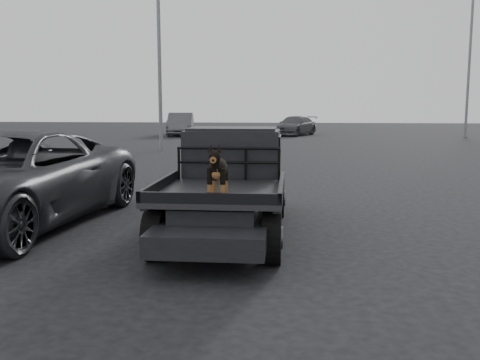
# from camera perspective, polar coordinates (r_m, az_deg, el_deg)

# --- Properties ---
(ground) EXTENTS (120.00, 120.00, 0.00)m
(ground) POSITION_cam_1_polar(r_m,az_deg,el_deg) (7.61, -0.48, -8.93)
(ground) COLOR black
(ground) RESTS_ON ground
(flatbed_ute) EXTENTS (2.00, 5.40, 0.92)m
(flatbed_ute) POSITION_cam_1_polar(r_m,az_deg,el_deg) (9.22, -1.36, -2.97)
(flatbed_ute) COLOR black
(flatbed_ute) RESTS_ON ground
(ute_cab) EXTENTS (1.72, 1.30, 0.88)m
(ute_cab) POSITION_cam_1_polar(r_m,az_deg,el_deg) (10.03, -0.74, 3.12)
(ute_cab) COLOR black
(ute_cab) RESTS_ON flatbed_ute
(headache_rack) EXTENTS (1.80, 0.08, 0.55)m
(headache_rack) POSITION_cam_1_polar(r_m,az_deg,el_deg) (9.31, -1.23, 1.71)
(headache_rack) COLOR black
(headache_rack) RESTS_ON flatbed_ute
(dog) EXTENTS (0.32, 0.60, 0.74)m
(dog) POSITION_cam_1_polar(r_m,az_deg,el_deg) (7.41, -2.37, 0.82)
(dog) COLOR black
(dog) RESTS_ON flatbed_ute
(parked_suv) EXTENTS (3.38, 6.49, 1.75)m
(parked_suv) POSITION_cam_1_polar(r_m,az_deg,el_deg) (10.56, -23.78, 0.02)
(parked_suv) COLOR #313236
(parked_suv) RESTS_ON ground
(distant_car_a) EXTENTS (2.44, 5.20, 1.65)m
(distant_car_a) POSITION_cam_1_polar(r_m,az_deg,el_deg) (39.30, -6.35, 5.95)
(distant_car_a) COLOR #4E4D52
(distant_car_a) RESTS_ON ground
(distant_car_b) EXTENTS (3.75, 5.15, 1.39)m
(distant_car_b) POSITION_cam_1_polar(r_m,az_deg,el_deg) (39.53, 5.84, 5.78)
(distant_car_b) COLOR #4B4A4F
(distant_car_b) RESTS_ON ground
(floodlight_far) EXTENTS (1.08, 0.28, 13.21)m
(floodlight_far) POSITION_cam_1_polar(r_m,az_deg,el_deg) (40.79, 23.44, 14.41)
(floodlight_far) COLOR slate
(floodlight_far) RESTS_ON ground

